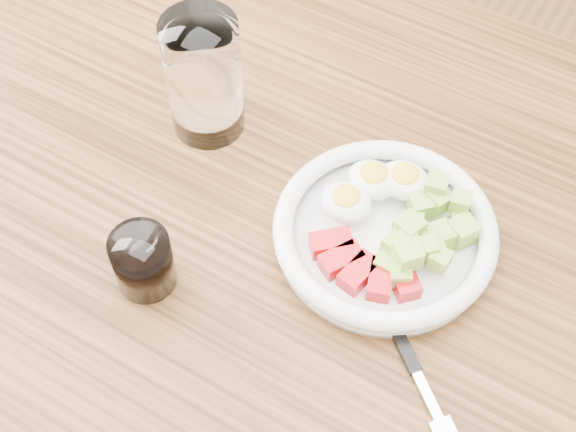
% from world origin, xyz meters
% --- Properties ---
extents(dining_table, '(1.50, 0.90, 0.77)m').
position_xyz_m(dining_table, '(0.00, 0.00, 0.67)').
color(dining_table, brown).
rests_on(dining_table, ground).
extents(bowl, '(0.24, 0.24, 0.06)m').
position_xyz_m(bowl, '(0.08, 0.05, 0.79)').
color(bowl, white).
rests_on(bowl, dining_table).
extents(fork, '(0.16, 0.13, 0.01)m').
position_xyz_m(fork, '(0.16, -0.06, 0.77)').
color(fork, black).
rests_on(fork, dining_table).
extents(water_glass, '(0.09, 0.09, 0.15)m').
position_xyz_m(water_glass, '(-0.17, 0.10, 0.85)').
color(water_glass, white).
rests_on(water_glass, dining_table).
extents(coffee_glass, '(0.06, 0.06, 0.07)m').
position_xyz_m(coffee_glass, '(-0.11, -0.11, 0.80)').
color(coffee_glass, white).
rests_on(coffee_glass, dining_table).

